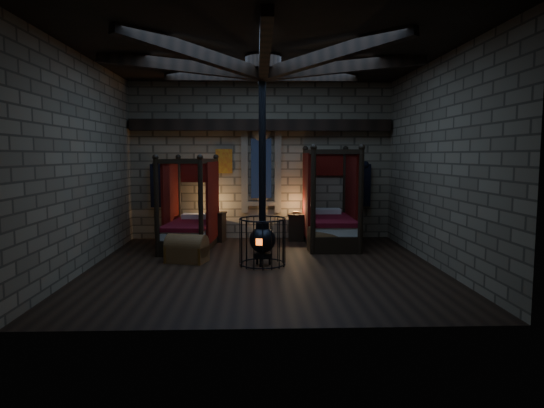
{
  "coord_description": "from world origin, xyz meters",
  "views": [
    {
      "loc": [
        -0.17,
        -9.63,
        2.26
      ],
      "look_at": [
        0.19,
        0.6,
        1.23
      ],
      "focal_mm": 32.0,
      "sensor_mm": 36.0,
      "label": 1
    }
  ],
  "objects_px": {
    "bed_right": "(330,221)",
    "trunk_right": "(327,240)",
    "stove": "(262,236)",
    "trunk_left": "(187,249)",
    "bed_left": "(190,226)"
  },
  "relations": [
    {
      "from": "bed_left",
      "to": "trunk_left",
      "type": "height_order",
      "value": "bed_left"
    },
    {
      "from": "bed_right",
      "to": "trunk_right",
      "type": "bearing_deg",
      "value": -101.84
    },
    {
      "from": "trunk_left",
      "to": "stove",
      "type": "relative_size",
      "value": 0.23
    },
    {
      "from": "bed_right",
      "to": "stove",
      "type": "xyz_separation_m",
      "value": [
        -1.73,
        -2.26,
        0.01
      ]
    },
    {
      "from": "bed_left",
      "to": "trunk_right",
      "type": "height_order",
      "value": "bed_left"
    },
    {
      "from": "stove",
      "to": "trunk_right",
      "type": "bearing_deg",
      "value": 56.94
    },
    {
      "from": "trunk_left",
      "to": "bed_right",
      "type": "bearing_deg",
      "value": 46.36
    },
    {
      "from": "trunk_right",
      "to": "stove",
      "type": "xyz_separation_m",
      "value": [
        -1.53,
        -1.36,
        0.33
      ]
    },
    {
      "from": "bed_right",
      "to": "stove",
      "type": "height_order",
      "value": "stove"
    },
    {
      "from": "bed_left",
      "to": "bed_right",
      "type": "distance_m",
      "value": 3.48
    },
    {
      "from": "trunk_left",
      "to": "stove",
      "type": "xyz_separation_m",
      "value": [
        1.6,
        -0.36,
        0.33
      ]
    },
    {
      "from": "bed_right",
      "to": "stove",
      "type": "bearing_deg",
      "value": -126.47
    },
    {
      "from": "trunk_right",
      "to": "bed_right",
      "type": "bearing_deg",
      "value": 71.85
    },
    {
      "from": "trunk_right",
      "to": "stove",
      "type": "distance_m",
      "value": 2.07
    },
    {
      "from": "trunk_right",
      "to": "stove",
      "type": "bearing_deg",
      "value": -143.65
    }
  ]
}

